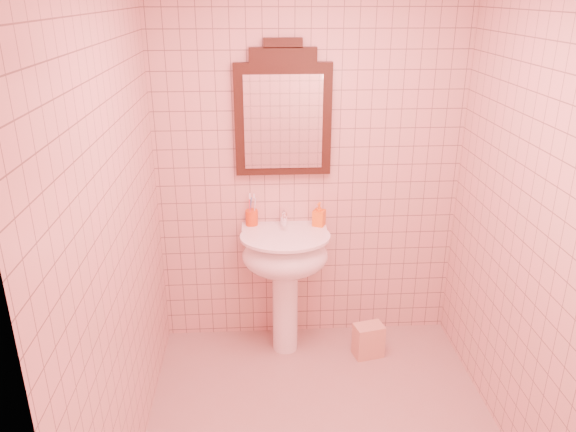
{
  "coord_description": "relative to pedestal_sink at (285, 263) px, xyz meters",
  "views": [
    {
      "loc": [
        -0.34,
        -2.41,
        2.31
      ],
      "look_at": [
        -0.17,
        0.55,
        1.12
      ],
      "focal_mm": 35.0,
      "sensor_mm": 36.0,
      "label": 1
    }
  ],
  "objects": [
    {
      "name": "toothbrush_cup",
      "position": [
        -0.21,
        0.18,
        0.25
      ],
      "size": [
        0.08,
        0.08,
        0.19
      ],
      "rotation": [
        0.0,
        0.0,
        -0.2
      ],
      "color": "#D84312",
      "rests_on": "pedestal_sink"
    },
    {
      "name": "pedestal_sink",
      "position": [
        0.0,
        0.0,
        0.0
      ],
      "size": [
        0.58,
        0.58,
        0.86
      ],
      "color": "white",
      "rests_on": "floor"
    },
    {
      "name": "faucet",
      "position": [
        -0.0,
        0.14,
        0.26
      ],
      "size": [
        0.04,
        0.16,
        0.11
      ],
      "color": "white",
      "rests_on": "pedestal_sink"
    },
    {
      "name": "mirror",
      "position": [
        0.0,
        0.2,
        0.94
      ],
      "size": [
        0.61,
        0.06,
        0.85
      ],
      "color": "black",
      "rests_on": "back_wall"
    },
    {
      "name": "towel",
      "position": [
        0.56,
        -0.11,
        -0.55
      ],
      "size": [
        0.21,
        0.17,
        0.23
      ],
      "primitive_type": "cube",
      "rotation": [
        0.0,
        0.0,
        0.23
      ],
      "color": "#E4A186",
      "rests_on": "floor"
    },
    {
      "name": "soap_dispenser",
      "position": [
        0.23,
        0.14,
        0.28
      ],
      "size": [
        0.1,
        0.1,
        0.16
      ],
      "primitive_type": "imported",
      "rotation": [
        0.0,
        0.0,
        -0.43
      ],
      "color": "orange",
      "rests_on": "pedestal_sink"
    },
    {
      "name": "back_wall",
      "position": [
        0.17,
        0.23,
        0.59
      ],
      "size": [
        2.0,
        0.02,
        2.5
      ],
      "primitive_type": "cube",
      "color": "#D7A596",
      "rests_on": "floor"
    }
  ]
}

